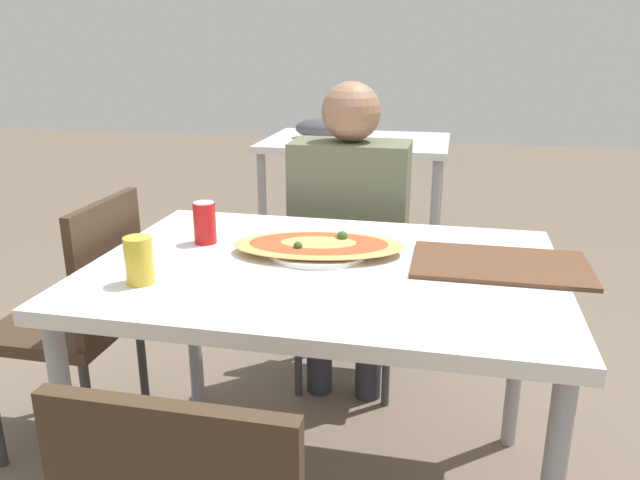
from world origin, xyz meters
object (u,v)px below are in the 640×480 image
dining_table (324,289)px  person_seated (349,215)px  chair_side_left (81,312)px  pizza_main (319,246)px  drink_glass (139,260)px  chair_far_seated (353,259)px  soda_can (205,223)px

dining_table → person_seated: bearing=93.7°
person_seated → chair_side_left: bearing=36.6°
dining_table → pizza_main: bearing=111.1°
chair_side_left → drink_glass: bearing=-128.0°
chair_far_seated → soda_can: (-0.34, -0.66, 0.32)m
chair_side_left → pizza_main: bearing=-89.7°
dining_table → pizza_main: size_ratio=2.43×
chair_far_seated → soda_can: bearing=62.5°
dining_table → chair_side_left: 0.84m
chair_side_left → drink_glass: size_ratio=7.27×
chair_far_seated → person_seated: bearing=90.0°
drink_glass → chair_side_left: bearing=142.0°
soda_can → dining_table: bearing=-16.0°
person_seated → soda_can: person_seated is taller
person_seated → soda_can: bearing=58.0°
soda_can → drink_glass: soda_can is taller
pizza_main → dining_table: bearing=-68.9°
dining_table → chair_side_left: chair_side_left is taller
chair_far_seated → soda_can: size_ratio=6.95×
pizza_main → chair_side_left: bearing=-179.7°
chair_far_seated → drink_glass: (-0.38, -1.00, 0.32)m
chair_far_seated → drink_glass: bearing=69.3°
person_seated → soda_can: size_ratio=9.54×
chair_far_seated → pizza_main: size_ratio=1.68×
chair_side_left → pizza_main: 0.83m
dining_table → soda_can: 0.42m
person_seated → pizza_main: 0.58m
chair_side_left → dining_table: bearing=-95.8°
soda_can → chair_side_left: bearing=-176.4°
person_seated → drink_glass: (-0.38, -0.89, 0.11)m
soda_can → drink_glass: (-0.04, -0.34, -0.00)m
person_seated → soda_can: (-0.34, -0.55, 0.11)m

